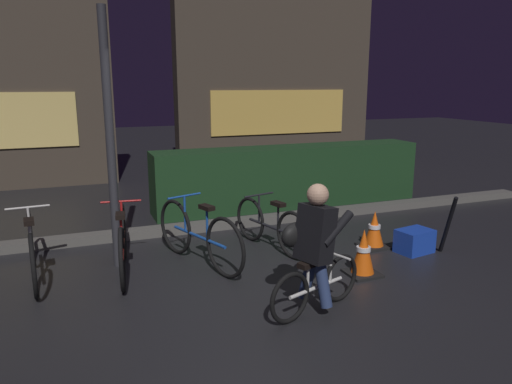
% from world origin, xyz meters
% --- Properties ---
extents(ground_plane, '(40.00, 40.00, 0.00)m').
position_xyz_m(ground_plane, '(0.00, 0.00, 0.00)').
color(ground_plane, black).
extents(sidewalk_curb, '(12.00, 0.24, 0.12)m').
position_xyz_m(sidewalk_curb, '(0.00, 2.20, 0.06)').
color(sidewalk_curb, '#56544F').
rests_on(sidewalk_curb, ground).
extents(hedge_row, '(4.80, 0.70, 1.05)m').
position_xyz_m(hedge_row, '(1.80, 3.10, 0.52)').
color(hedge_row, '#19381C').
rests_on(hedge_row, ground).
extents(storefront_right, '(5.21, 0.54, 4.37)m').
position_xyz_m(storefront_right, '(3.29, 7.20, 2.18)').
color(storefront_right, '#42382D').
rests_on(storefront_right, ground).
extents(street_post, '(0.10, 0.10, 2.95)m').
position_xyz_m(street_post, '(-1.33, 1.20, 1.47)').
color(street_post, '#2D2D33').
rests_on(street_post, ground).
extents(parked_bike_left_mid, '(0.46, 1.68, 0.77)m').
position_xyz_m(parked_bike_left_mid, '(-2.24, 1.09, 0.35)').
color(parked_bike_left_mid, black).
rests_on(parked_bike_left_mid, ground).
extents(parked_bike_center_left, '(0.46, 1.70, 0.78)m').
position_xyz_m(parked_bike_center_left, '(-1.29, 0.95, 0.36)').
color(parked_bike_center_left, black).
rests_on(parked_bike_center_left, ground).
extents(parked_bike_center_right, '(0.63, 1.66, 0.80)m').
position_xyz_m(parked_bike_center_right, '(-0.42, 0.88, 0.36)').
color(parked_bike_center_right, black).
rests_on(parked_bike_center_right, ground).
extents(parked_bike_right_mid, '(0.51, 1.47, 0.70)m').
position_xyz_m(parked_bike_right_mid, '(0.59, 1.08, 0.32)').
color(parked_bike_right_mid, black).
rests_on(parked_bike_right_mid, ground).
extents(traffic_cone_near, '(0.36, 0.36, 0.54)m').
position_xyz_m(traffic_cone_near, '(1.23, -0.10, 0.26)').
color(traffic_cone_near, black).
rests_on(traffic_cone_near, ground).
extents(traffic_cone_far, '(0.36, 0.36, 0.49)m').
position_xyz_m(traffic_cone_far, '(1.89, 0.65, 0.24)').
color(traffic_cone_far, black).
rests_on(traffic_cone_far, ground).
extents(blue_crate, '(0.49, 0.39, 0.30)m').
position_xyz_m(blue_crate, '(2.26, 0.30, 0.15)').
color(blue_crate, '#193DB7').
rests_on(blue_crate, ground).
extents(cyclist, '(1.13, 0.51, 1.25)m').
position_xyz_m(cyclist, '(0.27, -0.69, 0.63)').
color(cyclist, black).
rests_on(cyclist, ground).
extents(closed_umbrella, '(0.18, 0.37, 0.80)m').
position_xyz_m(closed_umbrella, '(2.55, 0.05, 0.40)').
color(closed_umbrella, black).
rests_on(closed_umbrella, ground).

